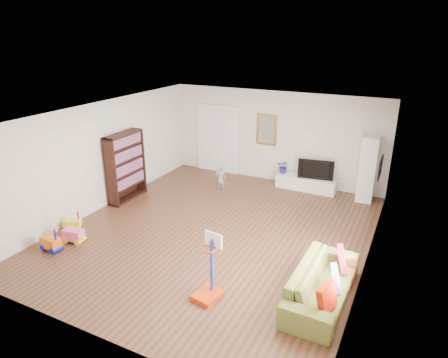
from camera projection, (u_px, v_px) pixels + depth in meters
The scene contains 25 objects.
floor at pixel (216, 231), 9.13m from camera, with size 6.50×7.50×0.00m, color brown.
ceiling at pixel (215, 115), 8.18m from camera, with size 6.50×7.50×0.00m, color white.
wall_back at pixel (275, 137), 11.79m from camera, with size 6.50×0.00×2.70m, color silver.
wall_front at pixel (90, 260), 5.52m from camera, with size 6.50×0.00×2.70m, color silver.
wall_left at pixel (102, 156), 10.02m from camera, with size 0.00×7.50×2.70m, color silver.
wall_right at pixel (373, 204), 7.29m from camera, with size 0.00×7.50×2.70m, color white.
navy_accent at pixel (384, 157), 8.29m from camera, with size 0.01×3.20×1.70m, color black.
olive_wainscot at pixel (376, 216), 8.77m from camera, with size 0.01×3.20×1.00m, color brown.
doorway at pixel (217, 140), 12.66m from camera, with size 1.45×0.06×2.10m, color white.
painting_back at pixel (267, 130), 11.79m from camera, with size 0.62×0.06×0.92m, color gold.
artwork_right at pixel (380, 167), 8.59m from camera, with size 0.04×0.56×0.46m, color #7F3F8C.
media_console at pixel (306, 183), 11.42m from camera, with size 1.71×0.43×0.40m, color silver.
tall_cabinet at pixel (367, 169), 10.47m from camera, with size 0.41×0.41×1.77m, color white.
bookshelf at pixel (126, 167), 10.59m from camera, with size 0.33×1.25×1.83m, color black.
sofa at pixel (322, 283), 6.74m from camera, with size 2.15×0.84×0.63m, color olive.
basketball_hoop at pixel (207, 268), 6.68m from camera, with size 0.41×0.50×1.19m, color red.
ride_on_yellow at pixel (72, 220), 9.11m from camera, with size 0.37×0.23×0.50m, color #F9FF2C.
ride_on_orange at pixel (50, 239), 8.27m from camera, with size 0.41×0.25×0.55m, color orange.
ride_on_pink at pixel (73, 230), 8.58m from camera, with size 0.42×0.26×0.56m, color pink.
child at pixel (221, 179), 11.20m from camera, with size 0.29×0.19×0.81m, color slate.
tv at pixel (316, 169), 11.16m from camera, with size 0.99×0.13×0.57m, color black.
vase_plant at pixel (284, 167), 11.58m from camera, with size 0.36×0.31×0.40m, color navy.
pillow_left at pixel (327, 298), 6.09m from camera, with size 0.11×0.41×0.41m, color #B31F04.
pillow_center at pixel (336, 278), 6.57m from camera, with size 0.10×0.38×0.38m, color white.
pillow_right at pixel (342, 259), 7.12m from camera, with size 0.11×0.40×0.40m, color #D3154C.
Camera 1 is at (3.81, -7.17, 4.35)m, focal length 32.00 mm.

